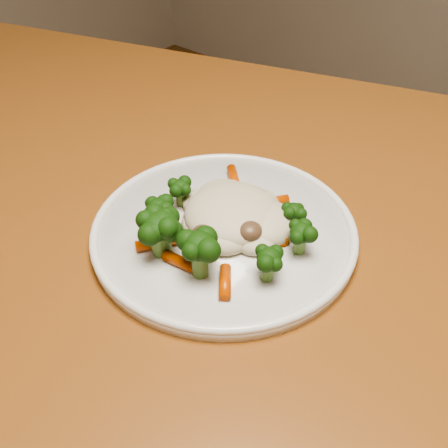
# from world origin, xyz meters

# --- Properties ---
(dining_table) EXTENTS (1.37, 1.11, 0.75)m
(dining_table) POSITION_xyz_m (0.06, -0.15, 0.65)
(dining_table) COLOR brown
(dining_table) RESTS_ON ground
(plate) EXTENTS (0.29, 0.29, 0.01)m
(plate) POSITION_xyz_m (0.18, -0.17, 0.76)
(plate) COLOR white
(plate) RESTS_ON dining_table
(meal) EXTENTS (0.19, 0.20, 0.05)m
(meal) POSITION_xyz_m (0.18, -0.18, 0.78)
(meal) COLOR beige
(meal) RESTS_ON plate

